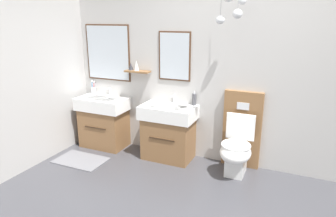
{
  "coord_description": "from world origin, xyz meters",
  "views": [
    {
      "loc": [
        0.73,
        -2.18,
        1.87
      ],
      "look_at": [
        -0.78,
        1.21,
        0.77
      ],
      "focal_mm": 32.88,
      "sensor_mm": 36.0,
      "label": 1
    }
  ],
  "objects_px": {
    "soap_dispenser": "(194,99)",
    "folded_hand_towel": "(162,106)",
    "toothbrush_cup": "(93,90)",
    "toilet": "(238,143)",
    "vanity_sink_left": "(104,121)",
    "vanity_sink_right": "(169,131)"
  },
  "relations": [
    {
      "from": "soap_dispenser",
      "to": "folded_hand_towel",
      "type": "height_order",
      "value": "soap_dispenser"
    },
    {
      "from": "toothbrush_cup",
      "to": "folded_hand_towel",
      "type": "xyz_separation_m",
      "value": [
        1.3,
        -0.29,
        -0.03
      ]
    },
    {
      "from": "toilet",
      "to": "toothbrush_cup",
      "type": "height_order",
      "value": "toilet"
    },
    {
      "from": "vanity_sink_left",
      "to": "folded_hand_towel",
      "type": "xyz_separation_m",
      "value": [
        1.01,
        -0.13,
        0.38
      ]
    },
    {
      "from": "vanity_sink_right",
      "to": "toothbrush_cup",
      "type": "distance_m",
      "value": 1.41
    },
    {
      "from": "toothbrush_cup",
      "to": "soap_dispenser",
      "type": "xyz_separation_m",
      "value": [
        1.63,
        0.01,
        0.03
      ]
    },
    {
      "from": "toothbrush_cup",
      "to": "folded_hand_towel",
      "type": "height_order",
      "value": "toothbrush_cup"
    },
    {
      "from": "soap_dispenser",
      "to": "folded_hand_towel",
      "type": "xyz_separation_m",
      "value": [
        -0.33,
        -0.3,
        -0.06
      ]
    },
    {
      "from": "vanity_sink_right",
      "to": "toothbrush_cup",
      "type": "xyz_separation_m",
      "value": [
        -1.34,
        0.16,
        0.41
      ]
    },
    {
      "from": "vanity_sink_left",
      "to": "vanity_sink_right",
      "type": "relative_size",
      "value": 1.0
    },
    {
      "from": "vanity_sink_right",
      "to": "folded_hand_towel",
      "type": "distance_m",
      "value": 0.4
    },
    {
      "from": "vanity_sink_left",
      "to": "soap_dispenser",
      "type": "xyz_separation_m",
      "value": [
        1.35,
        0.17,
        0.44
      ]
    },
    {
      "from": "folded_hand_towel",
      "to": "soap_dispenser",
      "type": "bearing_deg",
      "value": 41.85
    },
    {
      "from": "toilet",
      "to": "folded_hand_towel",
      "type": "bearing_deg",
      "value": -172.57
    },
    {
      "from": "toilet",
      "to": "toothbrush_cup",
      "type": "bearing_deg",
      "value": 175.97
    },
    {
      "from": "vanity_sink_left",
      "to": "toilet",
      "type": "xyz_separation_m",
      "value": [
        2.0,
        -0.01,
        -0.02
      ]
    },
    {
      "from": "toilet",
      "to": "folded_hand_towel",
      "type": "distance_m",
      "value": 1.07
    },
    {
      "from": "toilet",
      "to": "folded_hand_towel",
      "type": "height_order",
      "value": "toilet"
    },
    {
      "from": "folded_hand_towel",
      "to": "vanity_sink_left",
      "type": "bearing_deg",
      "value": 172.44
    },
    {
      "from": "vanity_sink_left",
      "to": "toilet",
      "type": "relative_size",
      "value": 0.75
    },
    {
      "from": "vanity_sink_left",
      "to": "folded_hand_towel",
      "type": "bearing_deg",
      "value": -7.56
    },
    {
      "from": "vanity_sink_left",
      "to": "folded_hand_towel",
      "type": "relative_size",
      "value": 3.4
    }
  ]
}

